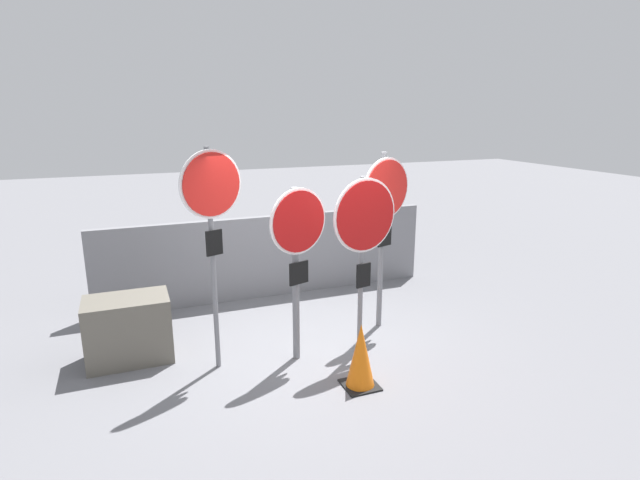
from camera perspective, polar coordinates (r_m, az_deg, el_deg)
ground_plane at (r=6.56m, az=-0.61°, el=-12.31°), size 40.00×40.00×0.00m
fence_back at (r=8.17m, az=-5.82°, el=-1.86°), size 5.43×0.12×1.33m
stop_sign_0 at (r=5.59m, az=-12.25°, el=3.75°), size 0.71×0.30×2.60m
stop_sign_1 at (r=5.78m, az=-2.57°, el=-0.35°), size 0.75×0.27×2.13m
stop_sign_2 at (r=5.95m, az=5.10°, el=1.47°), size 0.88×0.21×2.23m
stop_sign_3 at (r=6.71m, az=7.43°, el=3.82°), size 0.79×0.28×2.44m
traffic_cone_0 at (r=5.62m, az=4.67°, el=-13.04°), size 0.38×0.38×0.75m
storage_crate at (r=6.57m, az=-21.04°, el=-9.49°), size 0.98×0.62×0.80m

